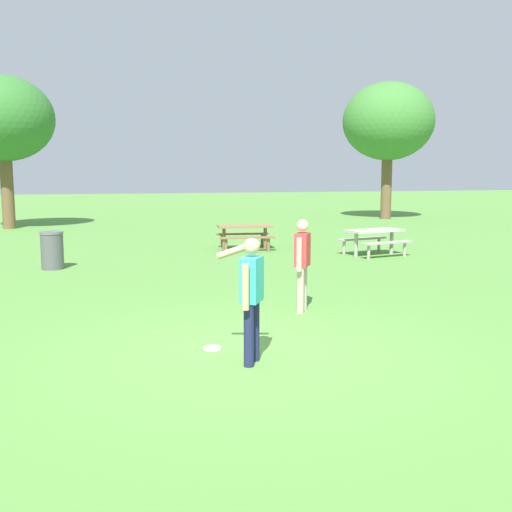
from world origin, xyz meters
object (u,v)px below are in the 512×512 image
(frisbee, at_px, (212,348))
(tree_broad_center, at_px, (3,120))
(person_catcher, at_px, (302,259))
(tree_far_right, at_px, (388,122))
(picnic_table_far, at_px, (245,232))
(trash_can_further_along, at_px, (52,250))
(person_thrower, at_px, (251,291))
(picnic_table_near, at_px, (374,237))

(frisbee, height_order, tree_broad_center, tree_broad_center)
(person_catcher, height_order, tree_far_right, tree_far_right)
(frisbee, height_order, picnic_table_far, picnic_table_far)
(person_catcher, height_order, trash_can_further_along, person_catcher)
(person_thrower, distance_m, picnic_table_far, 11.53)
(frisbee, distance_m, tree_far_right, 24.96)
(tree_far_right, bearing_deg, person_thrower, -120.56)
(frisbee, distance_m, picnic_table_far, 10.90)
(person_catcher, height_order, tree_broad_center, tree_broad_center)
(person_catcher, bearing_deg, picnic_table_near, 54.97)
(person_catcher, distance_m, tree_broad_center, 19.72)
(person_thrower, distance_m, tree_broad_center, 21.66)
(person_catcher, xyz_separation_m, tree_far_right, (11.07, 18.84, 4.00))
(frisbee, bearing_deg, trash_can_further_along, 108.47)
(picnic_table_near, distance_m, tree_broad_center, 16.96)
(person_thrower, distance_m, frisbee, 1.27)
(person_thrower, relative_size, trash_can_further_along, 1.71)
(picnic_table_near, bearing_deg, person_thrower, -124.00)
(person_thrower, relative_size, picnic_table_far, 0.90)
(trash_can_further_along, xyz_separation_m, tree_far_right, (15.68, 12.77, 4.46))
(trash_can_further_along, xyz_separation_m, tree_broad_center, (-2.56, 11.92, 4.14))
(picnic_table_near, height_order, tree_far_right, tree_far_right)
(picnic_table_far, height_order, trash_can_further_along, trash_can_further_along)
(person_thrower, relative_size, person_catcher, 1.00)
(person_thrower, bearing_deg, tree_broad_center, 105.15)
(person_catcher, height_order, frisbee, person_catcher)
(person_catcher, bearing_deg, picnic_table_far, 83.13)
(person_thrower, bearing_deg, frisbee, 115.92)
(person_catcher, relative_size, tree_far_right, 0.24)
(person_thrower, relative_size, frisbee, 6.38)
(person_catcher, bearing_deg, person_thrower, -121.41)
(trash_can_further_along, relative_size, tree_broad_center, 0.15)
(person_thrower, height_order, picnic_table_far, person_thrower)
(person_thrower, height_order, picnic_table_near, person_thrower)
(picnic_table_near, bearing_deg, tree_broad_center, 134.70)
(picnic_table_near, xyz_separation_m, picnic_table_far, (-3.37, 2.31, 0.00))
(tree_far_right, bearing_deg, picnic_table_near, -117.96)
(frisbee, relative_size, picnic_table_near, 0.13)
(person_thrower, bearing_deg, person_catcher, 58.59)
(frisbee, relative_size, trash_can_further_along, 0.27)
(person_thrower, xyz_separation_m, frisbee, (-0.37, 0.75, -0.95))
(person_catcher, xyz_separation_m, trash_can_further_along, (-4.61, 6.07, -0.46))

